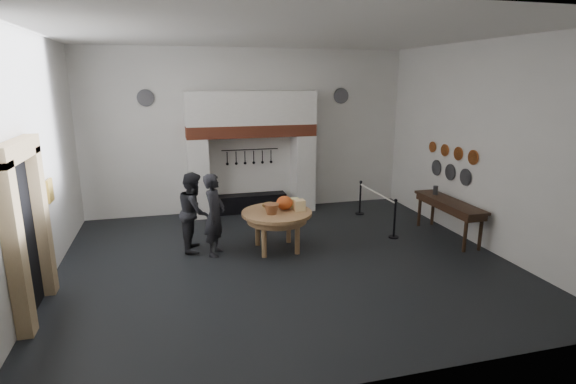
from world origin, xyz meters
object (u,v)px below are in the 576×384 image
object	(u,v)px
visitor_near	(215,215)
side_table	(449,202)
iron_range	(252,203)
barrier_post_near	(395,220)
work_table	(277,213)
visitor_far	(194,212)
barrier_post_far	(360,198)

from	to	relation	value
visitor_near	side_table	size ratio (longest dim) A/B	0.80
iron_range	visitor_near	bearing A→B (deg)	-114.40
iron_range	side_table	xyz separation A→B (m)	(4.10, -3.30, 0.62)
iron_range	visitor_near	xyz separation A→B (m)	(-1.35, -2.97, 0.64)
side_table	barrier_post_near	distance (m)	1.34
iron_range	work_table	xyz separation A→B (m)	(-0.01, -3.04, 0.59)
iron_range	visitor_far	distance (m)	3.17
side_table	barrier_post_far	bearing A→B (deg)	118.58
side_table	barrier_post_near	world-z (taller)	same
visitor_near	visitor_far	bearing A→B (deg)	68.65
side_table	barrier_post_near	bearing A→B (deg)	167.26
iron_range	side_table	bearing A→B (deg)	-38.87
barrier_post_far	visitor_near	bearing A→B (deg)	-155.17
side_table	barrier_post_far	distance (m)	2.63
visitor_near	barrier_post_near	xyz separation A→B (m)	(4.20, -0.05, -0.44)
iron_range	work_table	distance (m)	3.10
side_table	barrier_post_far	xyz separation A→B (m)	(-1.24, 2.28, -0.42)
visitor_far	barrier_post_far	bearing A→B (deg)	-63.75
visitor_near	barrier_post_near	size ratio (longest dim) A/B	1.97
iron_range	visitor_far	world-z (taller)	visitor_far
work_table	barrier_post_far	xyz separation A→B (m)	(2.87, 2.02, -0.39)
barrier_post_near	visitor_far	bearing A→B (deg)	174.37
work_table	barrier_post_near	xyz separation A→B (m)	(2.87, 0.02, -0.39)
barrier_post_far	work_table	bearing A→B (deg)	-144.84
barrier_post_near	barrier_post_far	world-z (taller)	same
barrier_post_near	barrier_post_far	bearing A→B (deg)	90.00
work_table	visitor_far	xyz separation A→B (m)	(-1.74, 0.47, 0.03)
iron_range	visitor_far	size ratio (longest dim) A/B	1.09
iron_range	side_table	distance (m)	5.30
barrier_post_near	barrier_post_far	xyz separation A→B (m)	(0.00, 2.00, 0.00)
visitor_far	barrier_post_near	world-z (taller)	visitor_far
work_table	barrier_post_near	size ratio (longest dim) A/B	1.71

